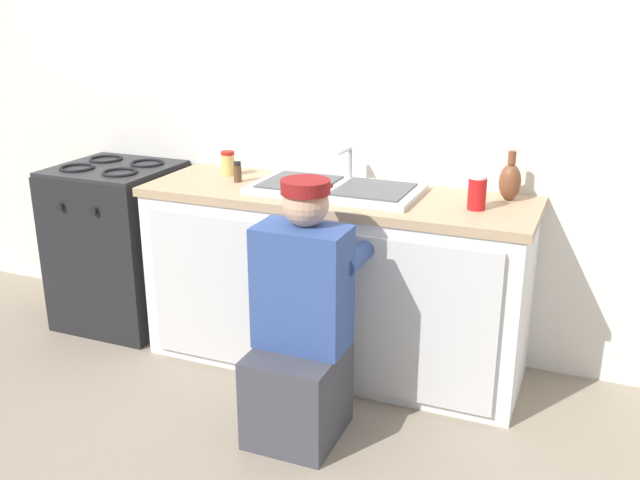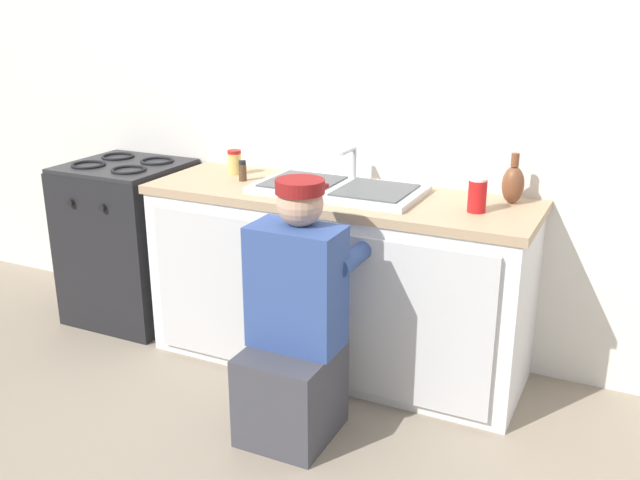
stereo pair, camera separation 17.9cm
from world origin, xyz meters
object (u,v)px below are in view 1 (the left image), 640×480
sink_double_basin (336,188)px  vase_decorative (510,181)px  spice_bottle_pepper (238,172)px  stove_range (120,245)px  plumber_person (301,334)px  soda_cup_red (477,193)px  condiment_jar (228,163)px

sink_double_basin → vase_decorative: 0.81m
sink_double_basin → spice_bottle_pepper: sink_double_basin is taller
stove_range → plumber_person: bearing=-24.6°
sink_double_basin → vase_decorative: bearing=12.2°
soda_cup_red → spice_bottle_pepper: size_ratio=1.45×
vase_decorative → spice_bottle_pepper: bearing=-172.6°
condiment_jar → vase_decorative: size_ratio=0.56×
stove_range → spice_bottle_pepper: 0.92m
soda_cup_red → spice_bottle_pepper: soda_cup_red is taller
condiment_jar → sink_double_basin: bearing=-9.1°
stove_range → soda_cup_red: (1.99, -0.04, 0.52)m
stove_range → spice_bottle_pepper: size_ratio=8.83×
condiment_jar → plumber_person: bearing=-45.2°
soda_cup_red → vase_decorative: bearing=62.2°
condiment_jar → vase_decorative: 1.44m
vase_decorative → spice_bottle_pepper: vase_decorative is taller
stove_range → spice_bottle_pepper: spice_bottle_pepper is taller
sink_double_basin → stove_range: sink_double_basin is taller
stove_range → condiment_jar: 0.84m
plumber_person → spice_bottle_pepper: bearing=134.4°
plumber_person → vase_decorative: 1.19m
plumber_person → condiment_jar: size_ratio=8.63×
vase_decorative → spice_bottle_pepper: size_ratio=2.19×
stove_range → plumber_person: size_ratio=0.84×
plumber_person → spice_bottle_pepper: plumber_person is taller
spice_bottle_pepper → stove_range: bearing=180.0°
soda_cup_red → stove_range: bearing=178.9°
stove_range → condiment_jar: size_ratio=7.24×
condiment_jar → soda_cup_red: bearing=-6.2°
sink_double_basin → plumber_person: (0.10, -0.64, -0.46)m
condiment_jar → spice_bottle_pepper: 0.16m
sink_double_basin → plumber_person: size_ratio=0.72×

